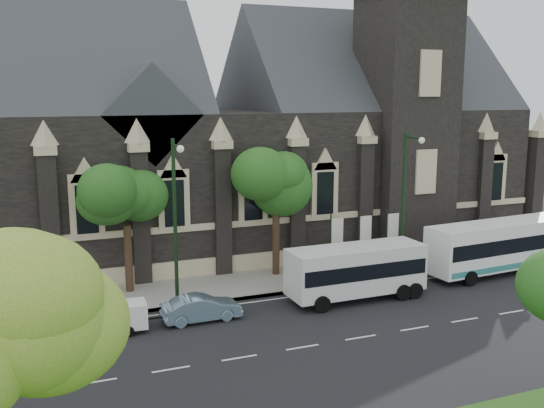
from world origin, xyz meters
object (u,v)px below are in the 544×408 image
street_lamp_near (405,197)px  tour_coach (506,245)px  tree_walk_right (278,183)px  shuttle_bus (356,269)px  box_trailer (127,315)px  car_far_red (45,321)px  tree_walk_left (129,194)px  banner_flag_left (335,240)px  banner_flag_right (391,234)px  street_lamp_mid (176,214)px  sedan (201,308)px  banner_flag_center (363,237)px  tree_park_near (1,309)px

street_lamp_near → tour_coach: 7.68m
street_lamp_near → tree_walk_right: bearing=151.9°
shuttle_bus → box_trailer: size_ratio=2.86×
car_far_red → tree_walk_left: bearing=-45.2°
shuttle_bus → car_far_red: size_ratio=1.98×
car_far_red → banner_flag_left: bearing=-79.4°
street_lamp_near → banner_flag_right: street_lamp_near is taller
street_lamp_mid → car_far_red: street_lamp_mid is taller
banner_flag_left → sedan: size_ratio=1.00×
banner_flag_left → car_far_red: size_ratio=1.02×
banner_flag_center → banner_flag_right: bearing=0.0°
tree_walk_right → tree_walk_left: (-9.01, -0.01, -0.08)m
street_lamp_mid → car_far_red: size_ratio=2.30×
sedan → car_far_red: size_ratio=1.02×
tree_park_near → street_lamp_mid: street_lamp_mid is taller
banner_flag_center → banner_flag_right: 2.00m
banner_flag_left → sedan: bearing=-156.9°
tree_park_near → street_lamp_near: (21.77, 15.86, -1.30)m
banner_flag_right → box_trailer: (-17.31, -4.16, -1.57)m
tree_walk_right → car_far_red: size_ratio=1.99×
banner_flag_center → street_lamp_near: bearing=-48.1°
tour_coach → box_trailer: size_ratio=4.24×
tree_park_near → banner_flag_left: size_ratio=2.14×
tree_walk_left → street_lamp_near: bearing=-12.9°
tree_park_near → street_lamp_near: 26.97m
box_trailer → sedan: (3.69, 0.05, -0.15)m
banner_flag_left → shuttle_bus: (-0.79, -4.10, -0.67)m
tree_park_near → shuttle_bus: (17.27, 13.67, -4.70)m
tree_walk_right → banner_flag_center: (5.08, -1.71, -3.43)m
street_lamp_mid → sedan: bearing=-73.3°
tree_walk_right → box_trailer: size_ratio=2.89×
street_lamp_mid → tour_coach: size_ratio=0.79×
banner_flag_left → sedan: (-9.62, -4.11, -1.73)m
tree_park_near → tree_walk_left: (5.97, 19.47, -0.68)m
banner_flag_center → banner_flag_left: bearing=180.0°
tree_walk_right → street_lamp_near: bearing=-28.1°
sedan → tree_walk_left: bearing=22.2°
car_far_red → street_lamp_near: bearing=-86.5°
street_lamp_mid → tree_walk_right: bearing=26.6°
tree_park_near → tour_coach: (28.59, 14.66, -4.62)m
banner_flag_left → tour_coach: banner_flag_left is taller
tree_park_near → street_lamp_near: street_lamp_near is taller
street_lamp_near → sedan: street_lamp_near is taller
banner_flag_right → tour_coach: 7.26m
street_lamp_mid → sedan: (0.66, -2.20, -4.45)m
street_lamp_near → sedan: (-13.34, -2.20, -4.45)m
box_trailer → street_lamp_mid: bearing=40.0°
street_lamp_near → banner_flag_center: bearing=131.9°
shuttle_bus → sedan: 8.90m
shuttle_bus → box_trailer: (-12.52, -0.06, -0.91)m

